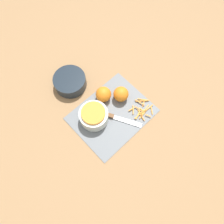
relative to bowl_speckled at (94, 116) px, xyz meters
name	(u,v)px	position (x,y,z in m)	size (l,w,h in m)	color
ground_plane	(112,115)	(0.09, -0.05, -0.05)	(4.00, 4.00, 0.00)	#9E754C
cutting_board	(112,114)	(0.09, -0.05, -0.05)	(0.41, 0.33, 0.01)	slate
bowl_speckled	(94,116)	(0.00, 0.00, 0.00)	(0.15, 0.15, 0.09)	silver
bowl_dark	(70,82)	(0.04, 0.25, -0.02)	(0.18, 0.18, 0.07)	#1E2833
knife	(112,116)	(0.07, -0.06, -0.04)	(0.13, 0.22, 0.02)	brown
orange_left	(121,94)	(0.19, -0.01, 0.00)	(0.08, 0.08, 0.08)	orange
orange_right	(103,94)	(0.12, 0.06, 0.00)	(0.08, 0.08, 0.08)	orange
peel_pile	(142,109)	(0.22, -0.14, -0.04)	(0.14, 0.13, 0.01)	orange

